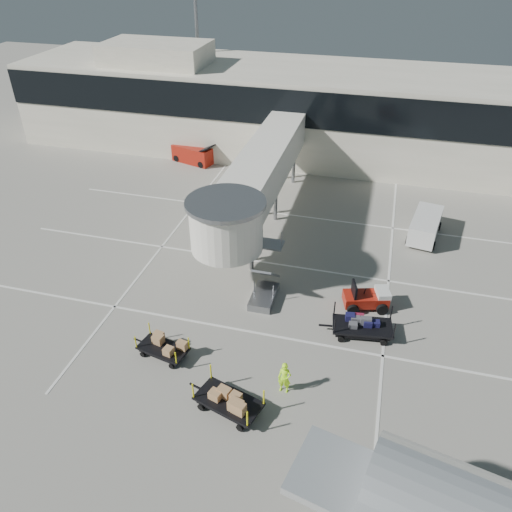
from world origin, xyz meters
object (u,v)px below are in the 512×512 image
object	(u,v)px
box_cart_near	(227,401)
minivan	(426,224)
box_cart_far	(164,348)
baggage_tug	(367,298)
ground_worker	(285,378)
suitcase_cart	(362,326)
belt_loader	(193,154)

from	to	relation	value
box_cart_near	minivan	xyz separation A→B (m)	(9.28, 18.99, 0.45)
box_cart_near	minivan	world-z (taller)	minivan
box_cart_far	box_cart_near	bearing A→B (deg)	-18.60
baggage_tug	ground_worker	world-z (taller)	ground_worker
box_cart_far	suitcase_cart	bearing A→B (deg)	35.65
ground_worker	box_cart_near	bearing A→B (deg)	-140.47
box_cart_far	belt_loader	xyz separation A→B (m)	(-7.85, 24.96, 0.30)
baggage_tug	minivan	world-z (taller)	baggage_tug
box_cart_far	belt_loader	distance (m)	26.17
suitcase_cart	minivan	bearing A→B (deg)	65.40
box_cart_far	belt_loader	bearing A→B (deg)	119.40
suitcase_cart	ground_worker	world-z (taller)	ground_worker
suitcase_cart	box_cart_far	distance (m)	11.04
belt_loader	suitcase_cart	bearing A→B (deg)	-32.15
box_cart_near	box_cart_far	xyz separation A→B (m)	(-4.38, 2.58, -0.09)
box_cart_near	ground_worker	world-z (taller)	ground_worker
box_cart_near	ground_worker	xyz separation A→B (m)	(2.39, 1.84, 0.33)
baggage_tug	belt_loader	world-z (taller)	belt_loader
belt_loader	box_cart_far	bearing A→B (deg)	-55.88
suitcase_cart	ground_worker	bearing A→B (deg)	-130.93
ground_worker	belt_loader	bearing A→B (deg)	121.60
minivan	box_cart_near	bearing A→B (deg)	-106.22
box_cart_near	ground_worker	bearing A→B (deg)	54.41
box_cart_near	minivan	size ratio (longest dim) A/B	0.84
baggage_tug	minivan	distance (m)	10.08
suitcase_cart	belt_loader	xyz separation A→B (m)	(-17.96, 20.52, 0.23)
baggage_tug	ground_worker	size ratio (longest dim) A/B	1.61
suitcase_cart	belt_loader	bearing A→B (deg)	123.09
baggage_tug	box_cart_far	size ratio (longest dim) A/B	0.86
suitcase_cart	minivan	size ratio (longest dim) A/B	0.88
box_cart_far	ground_worker	distance (m)	6.82
belt_loader	baggage_tug	bearing A→B (deg)	-28.31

